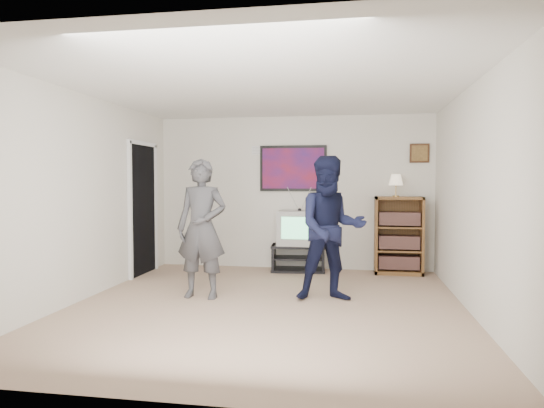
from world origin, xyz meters
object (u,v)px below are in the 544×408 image
(crt_television, at_px, (299,228))
(bookshelf, at_px, (399,235))
(media_stand, at_px, (298,258))
(person_tall, at_px, (202,228))
(person_short, at_px, (331,228))

(crt_television, height_order, bookshelf, bookshelf)
(media_stand, relative_size, bookshelf, 0.74)
(crt_television, bearing_deg, person_tall, -114.82)
(media_stand, relative_size, crt_television, 1.37)
(person_tall, bearing_deg, media_stand, 65.74)
(media_stand, relative_size, person_short, 0.51)
(crt_television, bearing_deg, person_short, -69.85)
(media_stand, height_order, crt_television, crt_television)
(bookshelf, distance_m, person_tall, 3.24)
(media_stand, xyz_separation_m, crt_television, (0.02, 0.00, 0.49))
(media_stand, xyz_separation_m, person_short, (0.60, -1.82, 0.66))
(person_tall, distance_m, person_short, 1.59)
(person_short, bearing_deg, media_stand, 96.41)
(crt_television, xyz_separation_m, person_tall, (-1.00, -1.94, 0.16))
(crt_television, distance_m, person_tall, 2.19)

